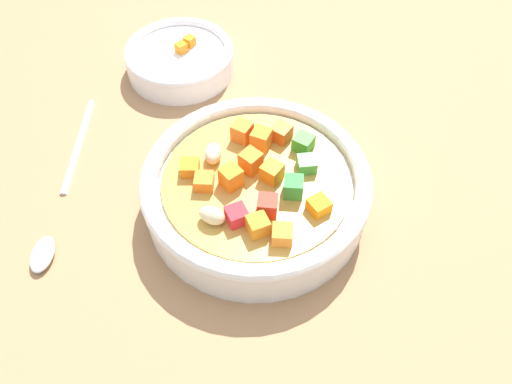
% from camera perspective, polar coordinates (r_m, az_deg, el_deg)
% --- Properties ---
extents(ground_plane, '(1.40, 1.40, 0.02)m').
position_cam_1_polar(ground_plane, '(0.52, 0.00, -2.11)').
color(ground_plane, '#9E754F').
extents(soup_bowl_main, '(0.21, 0.21, 0.06)m').
position_cam_1_polar(soup_bowl_main, '(0.49, -0.00, 0.37)').
color(soup_bowl_main, white).
rests_on(soup_bowl_main, ground_plane).
extents(spoon, '(0.16, 0.18, 0.01)m').
position_cam_1_polar(spoon, '(0.55, -20.29, -0.40)').
color(spoon, silver).
rests_on(spoon, ground_plane).
extents(side_bowl_small, '(0.13, 0.13, 0.04)m').
position_cam_1_polar(side_bowl_small, '(0.65, -8.21, 14.03)').
color(side_bowl_small, white).
rests_on(side_bowl_small, ground_plane).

